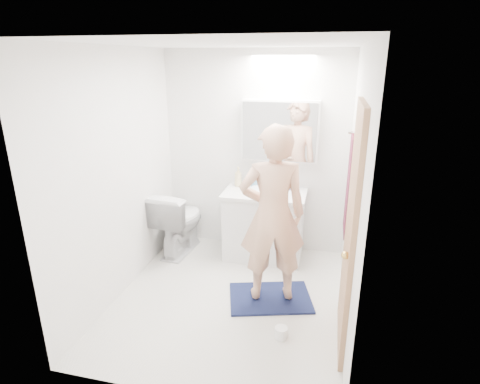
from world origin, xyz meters
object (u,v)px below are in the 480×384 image
(toilet, at_px, (179,221))
(soap_bottle_a, at_px, (238,177))
(toilet_paper_roll, at_px, (281,333))
(vanity_cabinet, at_px, (264,226))
(toothbrush_cup, at_px, (290,186))
(medicine_cabinet, at_px, (280,131))
(soap_bottle_b, at_px, (256,179))
(person, at_px, (273,215))

(toilet, xyz_separation_m, soap_bottle_a, (0.68, 0.27, 0.54))
(toilet, relative_size, toilet_paper_roll, 7.31)
(toilet, bearing_deg, vanity_cabinet, -168.24)
(soap_bottle_a, distance_m, toothbrush_cup, 0.62)
(toilet, xyz_separation_m, toilet_paper_roll, (1.44, -1.31, -0.35))
(medicine_cabinet, height_order, toilet, medicine_cabinet)
(toothbrush_cup, bearing_deg, soap_bottle_a, -179.08)
(toilet_paper_roll, bearing_deg, vanity_cabinet, 105.96)
(toilet, xyz_separation_m, toothbrush_cup, (1.30, 0.28, 0.47))
(soap_bottle_b, distance_m, toothbrush_cup, 0.41)
(soap_bottle_a, bearing_deg, soap_bottle_b, 8.17)
(medicine_cabinet, bearing_deg, toothbrush_cup, -19.35)
(vanity_cabinet, relative_size, toilet_paper_roll, 8.18)
(person, distance_m, toilet_paper_roll, 1.03)
(soap_bottle_a, bearing_deg, toothbrush_cup, 0.92)
(toothbrush_cup, bearing_deg, medicine_cabinet, 160.65)
(soap_bottle_a, relative_size, toilet_paper_roll, 2.14)
(vanity_cabinet, bearing_deg, soap_bottle_a, 156.97)
(vanity_cabinet, xyz_separation_m, toilet_paper_roll, (0.41, -1.43, -0.34))
(toilet, distance_m, soap_bottle_b, 1.07)
(vanity_cabinet, xyz_separation_m, toothbrush_cup, (0.27, 0.16, 0.48))
(vanity_cabinet, xyz_separation_m, medicine_cabinet, (0.12, 0.21, 1.11))
(soap_bottle_b, xyz_separation_m, toothbrush_cup, (0.41, -0.02, -0.05))
(person, bearing_deg, soap_bottle_b, -86.86)
(vanity_cabinet, bearing_deg, toilet_paper_roll, -74.04)
(medicine_cabinet, distance_m, toothbrush_cup, 0.65)
(medicine_cabinet, xyz_separation_m, toilet_paper_roll, (0.28, -1.64, -1.45))
(person, xyz_separation_m, soap_bottle_b, (-0.37, 1.06, 0.01))
(toilet, height_order, toilet_paper_roll, toilet)
(person, bearing_deg, medicine_cabinet, -100.73)
(medicine_cabinet, height_order, toothbrush_cup, medicine_cabinet)
(toilet, height_order, person, person)
(vanity_cabinet, height_order, toilet, toilet)
(toilet, distance_m, toothbrush_cup, 1.41)
(medicine_cabinet, distance_m, toilet, 1.63)
(medicine_cabinet, distance_m, soap_bottle_b, 0.64)
(soap_bottle_b, height_order, toilet_paper_roll, soap_bottle_b)
(soap_bottle_b, bearing_deg, vanity_cabinet, -51.36)
(toilet, height_order, toothbrush_cup, toothbrush_cup)
(medicine_cabinet, bearing_deg, toilet_paper_roll, -80.17)
(toilet_paper_roll, bearing_deg, soap_bottle_a, 115.74)
(soap_bottle_b, relative_size, toilet_paper_roll, 1.75)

